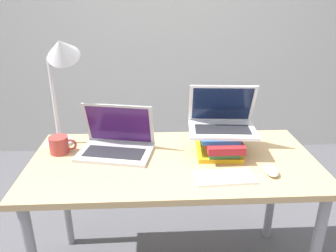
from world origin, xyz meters
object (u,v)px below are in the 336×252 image
laptop_left (116,143)px  desk_lamp (61,62)px  book_stack (220,143)px  wireless_keyboard (225,177)px  laptop_on_books (222,121)px  mouse (271,171)px  mug (60,145)px

laptop_left → desk_lamp: desk_lamp is taller
laptop_left → book_stack: laptop_left is taller
desk_lamp → wireless_keyboard: bearing=-26.4°
laptop_left → laptop_on_books: 0.55m
laptop_left → desk_lamp: (-0.25, 0.09, 0.40)m
book_stack → desk_lamp: bearing=170.3°
laptop_left → mouse: (0.72, -0.26, -0.03)m
wireless_keyboard → mug: (-0.79, 0.29, 0.04)m
laptop_left → book_stack: (0.53, -0.05, 0.01)m
laptop_on_books → mug: size_ratio=2.53×
laptop_left → mouse: bearing=-19.8°
book_stack → laptop_left: bearing=174.9°
wireless_keyboard → desk_lamp: bearing=153.6°
mouse → mug: (-1.01, 0.26, 0.03)m
desk_lamp → book_stack: bearing=-9.7°
laptop_on_books → mouse: (0.18, -0.26, -0.14)m
laptop_on_books → book_stack: bearing=-106.0°
laptop_left → wireless_keyboard: bearing=-29.9°
laptop_left → laptop_on_books: bearing=-0.4°
book_stack → mouse: size_ratio=2.61×
book_stack → mouse: (0.19, -0.21, -0.04)m
laptop_left → laptop_on_books: size_ratio=1.16×
book_stack → mug: 0.82m
laptop_left → laptop_on_books: laptop_on_books is taller
book_stack → mug: (-0.82, 0.05, -0.01)m
laptop_on_books → mug: bearing=179.4°
book_stack → mouse: 0.29m
laptop_left → mug: size_ratio=2.94×
laptop_on_books → wireless_keyboard: (-0.04, -0.29, -0.16)m
book_stack → wireless_keyboard: 0.25m
laptop_on_books → desk_lamp: bearing=173.5°
wireless_keyboard → mouse: mouse is taller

